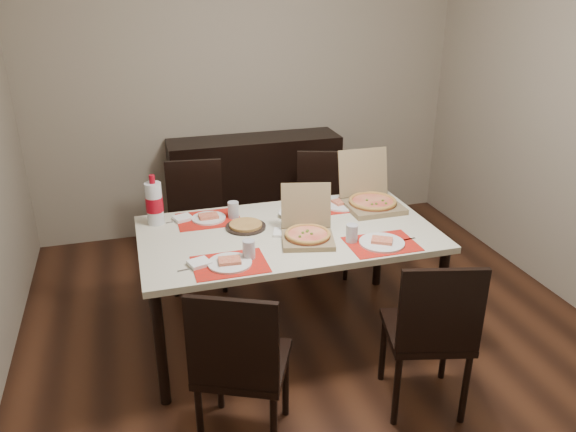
{
  "coord_description": "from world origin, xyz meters",
  "views": [
    {
      "loc": [
        -1.05,
        -2.86,
        2.19
      ],
      "look_at": [
        -0.17,
        0.15,
        0.85
      ],
      "focal_mm": 35.0,
      "sensor_mm": 36.0,
      "label": 1
    }
  ],
  "objects_px": {
    "pizza_box_center": "(307,231)",
    "soda_bottle": "(154,203)",
    "chair_far_left": "(196,218)",
    "sideboard": "(255,187)",
    "chair_near_left": "(240,363)",
    "chair_far_right": "(323,207)",
    "dining_table": "(288,241)",
    "dip_bowl": "(288,214)",
    "chair_near_right": "(431,330)"
  },
  "relations": [
    {
      "from": "dining_table",
      "to": "pizza_box_center",
      "type": "relative_size",
      "value": 4.54
    },
    {
      "from": "chair_far_left",
      "to": "chair_near_right",
      "type": "bearing_deg",
      "value": -61.91
    },
    {
      "from": "chair_near_left",
      "to": "chair_far_right",
      "type": "distance_m",
      "value": 2.02
    },
    {
      "from": "sideboard",
      "to": "chair_far_right",
      "type": "relative_size",
      "value": 1.61
    },
    {
      "from": "chair_far_right",
      "to": "dip_bowl",
      "type": "relative_size",
      "value": 7.14
    },
    {
      "from": "chair_near_right",
      "to": "chair_far_left",
      "type": "height_order",
      "value": "same"
    },
    {
      "from": "chair_far_left",
      "to": "chair_far_right",
      "type": "relative_size",
      "value": 1.0
    },
    {
      "from": "sideboard",
      "to": "chair_near_left",
      "type": "bearing_deg",
      "value": -104.89
    },
    {
      "from": "sideboard",
      "to": "chair_far_left",
      "type": "height_order",
      "value": "chair_far_left"
    },
    {
      "from": "sideboard",
      "to": "soda_bottle",
      "type": "bearing_deg",
      "value": -126.33
    },
    {
      "from": "dip_bowl",
      "to": "soda_bottle",
      "type": "height_order",
      "value": "soda_bottle"
    },
    {
      "from": "chair_far_left",
      "to": "pizza_box_center",
      "type": "relative_size",
      "value": 2.35
    },
    {
      "from": "chair_near_right",
      "to": "pizza_box_center",
      "type": "relative_size",
      "value": 2.35
    },
    {
      "from": "chair_far_right",
      "to": "soda_bottle",
      "type": "distance_m",
      "value": 1.46
    },
    {
      "from": "chair_near_right",
      "to": "soda_bottle",
      "type": "xyz_separation_m",
      "value": [
        -1.28,
        1.23,
        0.37
      ]
    },
    {
      "from": "chair_far_left",
      "to": "dip_bowl",
      "type": "relative_size",
      "value": 7.14
    },
    {
      "from": "chair_far_left",
      "to": "soda_bottle",
      "type": "relative_size",
      "value": 2.89
    },
    {
      "from": "sideboard",
      "to": "chair_near_right",
      "type": "height_order",
      "value": "chair_near_right"
    },
    {
      "from": "dip_bowl",
      "to": "sideboard",
      "type": "bearing_deg",
      "value": 85.83
    },
    {
      "from": "chair_far_left",
      "to": "soda_bottle",
      "type": "height_order",
      "value": "soda_bottle"
    },
    {
      "from": "chair_near_left",
      "to": "chair_near_right",
      "type": "distance_m",
      "value": 1.0
    },
    {
      "from": "pizza_box_center",
      "to": "soda_bottle",
      "type": "distance_m",
      "value": 0.98
    },
    {
      "from": "chair_near_left",
      "to": "chair_near_right",
      "type": "bearing_deg",
      "value": -0.94
    },
    {
      "from": "dip_bowl",
      "to": "soda_bottle",
      "type": "xyz_separation_m",
      "value": [
        -0.84,
        0.13,
        0.12
      ]
    },
    {
      "from": "pizza_box_center",
      "to": "dip_bowl",
      "type": "xyz_separation_m",
      "value": [
        -0.01,
        0.36,
        -0.04
      ]
    },
    {
      "from": "sideboard",
      "to": "chair_near_left",
      "type": "relative_size",
      "value": 1.61
    },
    {
      "from": "sideboard",
      "to": "chair_near_right",
      "type": "bearing_deg",
      "value": -82.29
    },
    {
      "from": "soda_bottle",
      "to": "chair_far_left",
      "type": "bearing_deg",
      "value": 61.18
    },
    {
      "from": "chair_near_right",
      "to": "dip_bowl",
      "type": "distance_m",
      "value": 1.22
    },
    {
      "from": "chair_far_left",
      "to": "dip_bowl",
      "type": "distance_m",
      "value": 0.91
    },
    {
      "from": "chair_far_left",
      "to": "chair_far_right",
      "type": "xyz_separation_m",
      "value": [
        1.0,
        -0.06,
        0.0
      ]
    },
    {
      "from": "chair_near_right",
      "to": "dining_table",
      "type": "bearing_deg",
      "value": 119.95
    },
    {
      "from": "chair_near_left",
      "to": "pizza_box_center",
      "type": "relative_size",
      "value": 2.35
    },
    {
      "from": "dining_table",
      "to": "chair_far_left",
      "type": "height_order",
      "value": "chair_far_left"
    },
    {
      "from": "sideboard",
      "to": "pizza_box_center",
      "type": "xyz_separation_m",
      "value": [
        -0.09,
        -1.77,
        0.35
      ]
    },
    {
      "from": "chair_near_left",
      "to": "chair_far_right",
      "type": "relative_size",
      "value": 1.0
    },
    {
      "from": "chair_near_right",
      "to": "chair_far_left",
      "type": "xyz_separation_m",
      "value": [
        -0.96,
        1.81,
        0.0
      ]
    },
    {
      "from": "chair_far_right",
      "to": "dip_bowl",
      "type": "bearing_deg",
      "value": -126.42
    },
    {
      "from": "soda_bottle",
      "to": "dining_table",
      "type": "bearing_deg",
      "value": -24.38
    },
    {
      "from": "chair_far_left",
      "to": "pizza_box_center",
      "type": "xyz_separation_m",
      "value": [
        0.53,
        -1.06,
        0.29
      ]
    },
    {
      "from": "dining_table",
      "to": "pizza_box_center",
      "type": "distance_m",
      "value": 0.2
    },
    {
      "from": "dining_table",
      "to": "dip_bowl",
      "type": "relative_size",
      "value": 13.81
    },
    {
      "from": "dip_bowl",
      "to": "chair_far_right",
      "type": "bearing_deg",
      "value": 53.58
    },
    {
      "from": "dining_table",
      "to": "dip_bowl",
      "type": "distance_m",
      "value": 0.25
    },
    {
      "from": "sideboard",
      "to": "pizza_box_center",
      "type": "height_order",
      "value": "pizza_box_center"
    },
    {
      "from": "chair_near_left",
      "to": "chair_far_left",
      "type": "bearing_deg",
      "value": 88.75
    },
    {
      "from": "chair_near_left",
      "to": "soda_bottle",
      "type": "relative_size",
      "value": 2.89
    },
    {
      "from": "sideboard",
      "to": "pizza_box_center",
      "type": "relative_size",
      "value": 3.79
    },
    {
      "from": "sideboard",
      "to": "soda_bottle",
      "type": "distance_m",
      "value": 1.65
    },
    {
      "from": "dip_bowl",
      "to": "soda_bottle",
      "type": "relative_size",
      "value": 0.41
    }
  ]
}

